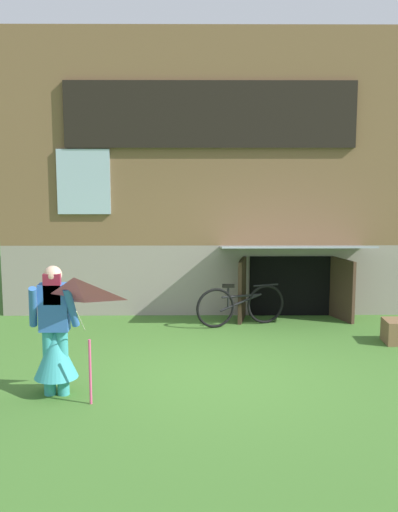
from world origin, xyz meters
TOP-DOWN VIEW (x-y plane):
  - ground_plane at (0.00, 0.00)m, footprint 60.00×60.00m
  - log_house at (0.00, 5.21)m, footprint 7.24×5.55m
  - person at (-1.92, -0.80)m, footprint 0.61×0.52m
  - kite at (-1.58, -1.30)m, footprint 0.74×0.82m
  - bicycle_black at (0.49, 2.31)m, footprint 1.49×0.52m

SIDE VIEW (x-z plane):
  - ground_plane at x=0.00m, z-range 0.00..0.00m
  - bicycle_black at x=0.49m, z-range -0.01..0.70m
  - person at x=-1.92m, z-range -0.12..1.43m
  - kite at x=-1.58m, z-range 0.47..1.88m
  - log_house at x=0.00m, z-range 0.00..4.92m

